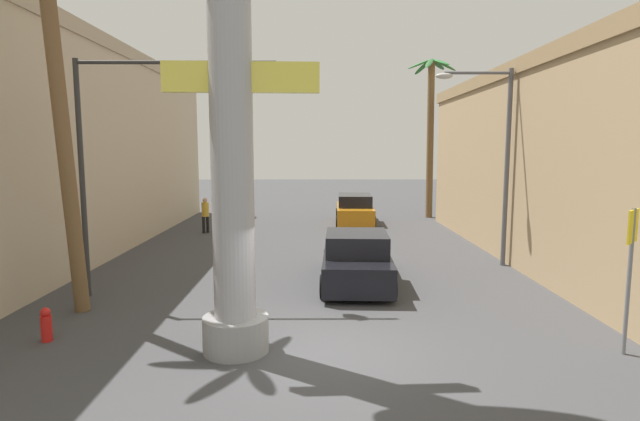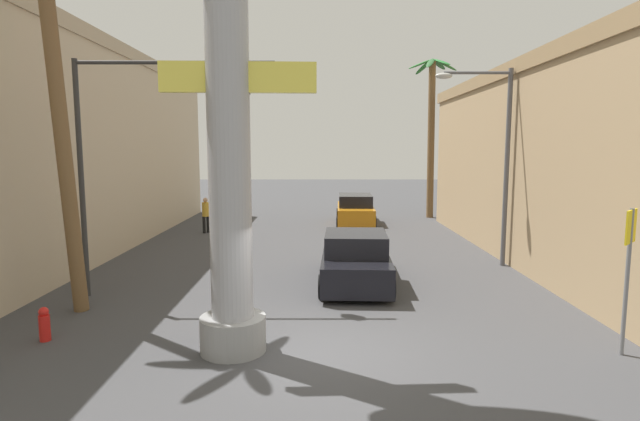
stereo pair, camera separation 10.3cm
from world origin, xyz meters
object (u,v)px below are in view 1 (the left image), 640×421
palm_tree_near_left (61,68)px  street_lamp (495,147)px  palm_tree_far_right (431,124)px  car_far (355,210)px  crossing_sign (630,260)px  traffic_light_mast (139,132)px  car_lead (356,260)px  pedestrian_far_left (205,213)px  neon_sign_pole (231,107)px  fire_hydrant (46,325)px

palm_tree_near_left → street_lamp: bearing=23.2°
street_lamp → palm_tree_far_right: palm_tree_far_right is taller
car_far → crossing_sign: bearing=-76.9°
traffic_light_mast → car_lead: 7.03m
traffic_light_mast → crossing_sign: bearing=-20.3°
street_lamp → palm_tree_near_left: 12.94m
crossing_sign → car_lead: crossing_sign is taller
palm_tree_near_left → pedestrian_far_left: bearing=87.4°
neon_sign_pole → street_lamp: 10.51m
crossing_sign → pedestrian_far_left: size_ratio=1.70×
traffic_light_mast → fire_hydrant: 5.26m
neon_sign_pole → street_lamp: size_ratio=1.59×
neon_sign_pole → street_lamp: (7.55, 7.28, -0.70)m
car_lead → palm_tree_far_right: bearing=69.6°
pedestrian_far_left → street_lamp: bearing=-30.7°
palm_tree_far_right → car_lead: bearing=-110.4°
crossing_sign → traffic_light_mast: bearing=159.7°
palm_tree_far_right → fire_hydrant: bearing=-122.7°
crossing_sign → car_lead: size_ratio=0.58×
crossing_sign → palm_tree_near_left: bearing=168.4°
neon_sign_pole → crossing_sign: (7.57, -0.19, -2.87)m
palm_tree_near_left → palm_tree_far_right: (12.31, 17.11, -0.43)m
car_far → palm_tree_near_left: size_ratio=0.50×
car_far → neon_sign_pole: bearing=-102.0°
car_far → fire_hydrant: 18.09m
street_lamp → fire_hydrant: 13.89m
crossing_sign → traffic_light_mast: (-10.63, 3.92, 2.54)m
palm_tree_near_left → palm_tree_far_right: palm_tree_near_left is taller
pedestrian_far_left → car_far: bearing=22.0°
car_lead → palm_tree_near_left: palm_tree_near_left is taller
fire_hydrant → pedestrian_far_left: bearing=88.7°
car_lead → crossing_sign: bearing=-47.5°
crossing_sign → palm_tree_far_right: size_ratio=0.32×
street_lamp → pedestrian_far_left: (-11.26, 6.70, -3.06)m
pedestrian_far_left → palm_tree_near_left: bearing=-92.6°
car_lead → palm_tree_far_right: 15.93m
car_lead → palm_tree_near_left: (-6.99, -2.83, 5.09)m
neon_sign_pole → traffic_light_mast: bearing=129.4°
traffic_light_mast → car_far: traffic_light_mast is taller
crossing_sign → palm_tree_near_left: (-11.81, 2.41, 3.92)m
street_lamp → palm_tree_far_right: size_ratio=0.73×
street_lamp → car_lead: street_lamp is taller
car_far → palm_tree_near_left: palm_tree_near_left is taller
car_lead → pedestrian_far_left: 11.02m
crossing_sign → car_far: crossing_sign is taller
street_lamp → palm_tree_far_right: bearing=87.5°
crossing_sign → car_far: 17.61m
street_lamp → pedestrian_far_left: bearing=149.3°
palm_tree_far_right → fire_hydrant: (-12.09, -18.82, -5.01)m
neon_sign_pole → fire_hydrant: (-4.02, 0.52, -4.39)m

